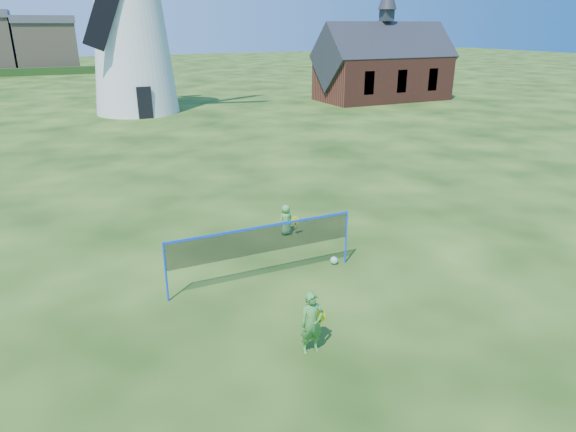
# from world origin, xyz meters

# --- Properties ---
(ground) EXTENTS (220.00, 220.00, 0.00)m
(ground) POSITION_xyz_m (0.00, 0.00, 0.00)
(ground) COLOR black
(ground) RESTS_ON ground
(windmill) EXTENTS (14.42, 6.11, 19.01)m
(windmill) POSITION_xyz_m (1.05, 29.28, 6.43)
(windmill) COLOR silver
(windmill) RESTS_ON ground
(chapel) EXTENTS (11.76, 5.70, 9.94)m
(chapel) POSITION_xyz_m (22.02, 27.35, 2.80)
(chapel) COLOR brown
(chapel) RESTS_ON ground
(badminton_net) EXTENTS (5.05, 0.05, 1.55)m
(badminton_net) POSITION_xyz_m (-0.74, 0.02, 1.14)
(badminton_net) COLOR blue
(badminton_net) RESTS_ON ground
(player_girl) EXTENTS (0.68, 0.38, 1.35)m
(player_girl) POSITION_xyz_m (-1.03, -3.26, 0.68)
(player_girl) COLOR #3E8836
(player_girl) RESTS_ON ground
(player_boy) EXTENTS (0.63, 0.43, 0.99)m
(player_boy) POSITION_xyz_m (1.13, 2.63, 0.49)
(player_boy) COLOR #4FA24E
(player_boy) RESTS_ON ground
(play_ball) EXTENTS (0.22, 0.22, 0.22)m
(play_ball) POSITION_xyz_m (1.44, 0.09, 0.11)
(play_ball) COLOR green
(play_ball) RESTS_ON ground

